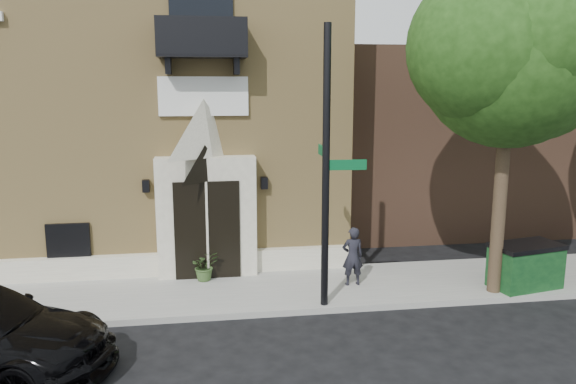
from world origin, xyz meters
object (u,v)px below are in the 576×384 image
fire_hydrant (506,273)px  dumpster (525,265)px  street_sign (327,169)px  pedestrian_near (353,256)px

fire_hydrant → dumpster: size_ratio=0.43×
street_sign → pedestrian_near: (0.96, 1.16, -2.44)m
dumpster → pedestrian_near: pedestrian_near is taller
fire_hydrant → street_sign: bearing=-175.6°
street_sign → pedestrian_near: street_sign is taller
fire_hydrant → pedestrian_near: pedestrian_near is taller
fire_hydrant → pedestrian_near: size_ratio=0.54×
fire_hydrant → dumpster: 0.54m
fire_hydrant → dumpster: dumpster is taller
dumpster → pedestrian_near: size_ratio=1.25×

